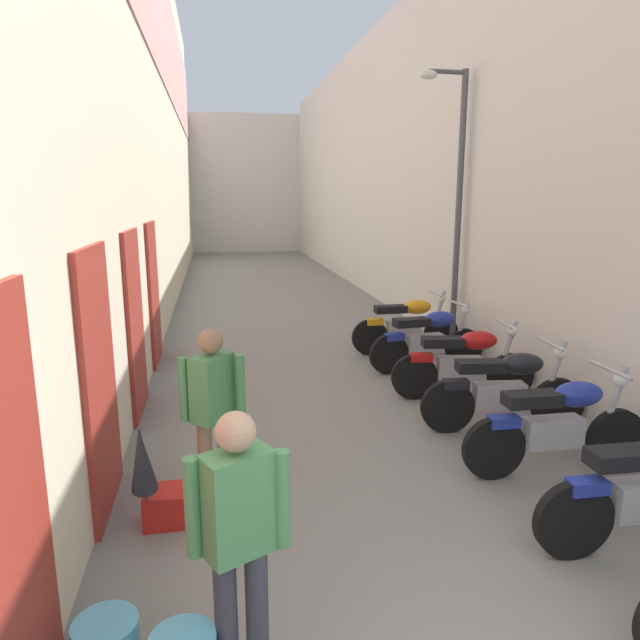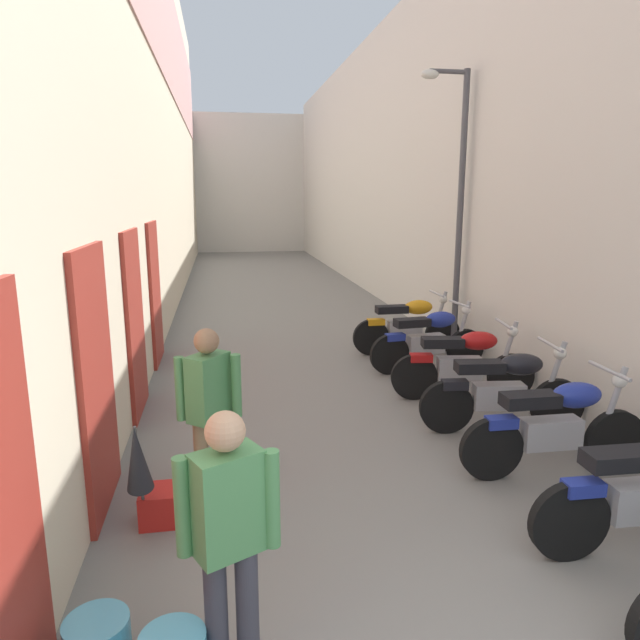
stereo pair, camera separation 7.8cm
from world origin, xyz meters
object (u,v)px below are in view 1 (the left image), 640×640
motorcycle_third (559,424)px  motorcycle_sixth (429,338)px  motorcycle_fourth (505,388)px  motorcycle_fifth (464,361)px  motorcycle_seventh (407,324)px  pedestrian_mid_alley (213,408)px  umbrella_leaning (142,459)px  plastic_crate (172,505)px  pedestrian_by_doorway (239,535)px  street_lamp (454,193)px

motorcycle_third → motorcycle_sixth: same height
motorcycle_fourth → motorcycle_fifth: (-0.00, 1.06, 0.00)m
motorcycle_seventh → pedestrian_mid_alley: bearing=-125.5°
motorcycle_sixth → umbrella_leaning: size_ratio=1.91×
motorcycle_seventh → plastic_crate: (-3.51, -4.50, -0.36)m
pedestrian_by_doorway → street_lamp: (3.73, 6.16, 1.72)m
motorcycle_fifth → pedestrian_by_doorway: (-3.03, -3.98, 0.42)m
motorcycle_fifth → motorcycle_seventh: same height
motorcycle_third → pedestrian_by_doorway: bearing=-147.9°
motorcycle_third → motorcycle_fourth: (-0.00, 1.02, 0.00)m
pedestrian_mid_alley → motorcycle_fourth: bearing=19.6°
pedestrian_by_doorway → umbrella_leaning: (-0.65, 1.46, -0.24)m
motorcycle_third → motorcycle_sixth: 3.33m
motorcycle_sixth → motorcycle_fourth: bearing=-90.0°
pedestrian_by_doorway → street_lamp: 7.41m
motorcycle_sixth → motorcycle_seventh: bearing=90.0°
motorcycle_seventh → street_lamp: street_lamp is taller
motorcycle_fourth → motorcycle_sixth: 2.31m
motorcycle_fifth → pedestrian_mid_alley: (-3.16, -2.19, 0.42)m
motorcycle_fifth → pedestrian_mid_alley: 3.86m
motorcycle_fourth → motorcycle_seventh: same height
pedestrian_mid_alley → umbrella_leaning: bearing=-147.8°
motorcycle_fourth → pedestrian_mid_alley: size_ratio=1.18×
motorcycle_fourth → street_lamp: size_ratio=0.41×
motorcycle_third → street_lamp: size_ratio=0.41×
motorcycle_seventh → motorcycle_fifth: bearing=-90.0°
motorcycle_seventh → street_lamp: 2.24m
motorcycle_sixth → pedestrian_mid_alley: bearing=-132.6°
umbrella_leaning → pedestrian_mid_alley: bearing=32.2°
motorcycle_fourth → street_lamp: 3.94m
pedestrian_mid_alley → street_lamp: size_ratio=0.35×
plastic_crate → umbrella_leaning: size_ratio=0.46×
motorcycle_third → pedestrian_by_doorway: 3.61m
pedestrian_by_doorway → plastic_crate: size_ratio=3.57×
motorcycle_fifth → pedestrian_by_doorway: bearing=-127.3°
umbrella_leaning → street_lamp: bearing=47.0°
motorcycle_sixth → street_lamp: 2.43m
motorcycle_fourth → pedestrian_by_doorway: 4.23m
umbrella_leaning → motorcycle_third: bearing=6.8°
plastic_crate → motorcycle_sixth: bearing=45.0°
plastic_crate → street_lamp: 6.61m
motorcycle_fifth → street_lamp: 3.13m
motorcycle_fifth → pedestrian_mid_alley: pedestrian_mid_alley is taller
umbrella_leaning → street_lamp: size_ratio=0.22×
motorcycle_third → motorcycle_fifth: bearing=90.0°
motorcycle_fifth → street_lamp: size_ratio=0.41×
motorcycle_sixth → plastic_crate: (-3.51, -3.51, -0.36)m
motorcycle_third → pedestrian_by_doorway: (-3.03, -1.90, 0.42)m
motorcycle_fifth → motorcycle_sixth: size_ratio=1.00×
motorcycle_sixth → plastic_crate: motorcycle_sixth is taller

